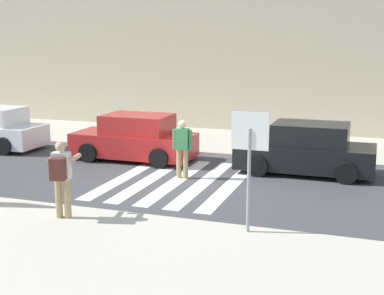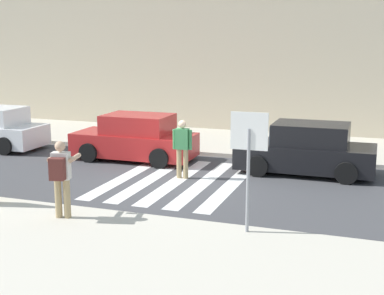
% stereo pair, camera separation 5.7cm
% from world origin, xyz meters
% --- Properties ---
extents(ground_plane, '(120.00, 120.00, 0.00)m').
position_xyz_m(ground_plane, '(0.00, 0.00, 0.00)').
color(ground_plane, '#424244').
extents(sidewalk_near, '(60.00, 6.00, 0.14)m').
position_xyz_m(sidewalk_near, '(0.00, -6.20, 0.07)').
color(sidewalk_near, beige).
rests_on(sidewalk_near, ground).
extents(sidewalk_far, '(60.00, 4.80, 0.14)m').
position_xyz_m(sidewalk_far, '(0.00, 6.00, 0.07)').
color(sidewalk_far, beige).
rests_on(sidewalk_far, ground).
extents(building_facade_far, '(56.00, 4.00, 7.78)m').
position_xyz_m(building_facade_far, '(0.00, 10.40, 3.89)').
color(building_facade_far, beige).
rests_on(building_facade_far, ground).
extents(crosswalk_stripe_0, '(0.44, 5.20, 0.01)m').
position_xyz_m(crosswalk_stripe_0, '(-1.60, 0.20, 0.00)').
color(crosswalk_stripe_0, silver).
rests_on(crosswalk_stripe_0, ground).
extents(crosswalk_stripe_1, '(0.44, 5.20, 0.01)m').
position_xyz_m(crosswalk_stripe_1, '(-0.80, 0.20, 0.00)').
color(crosswalk_stripe_1, silver).
rests_on(crosswalk_stripe_1, ground).
extents(crosswalk_stripe_2, '(0.44, 5.20, 0.01)m').
position_xyz_m(crosswalk_stripe_2, '(0.00, 0.20, 0.00)').
color(crosswalk_stripe_2, silver).
rests_on(crosswalk_stripe_2, ground).
extents(crosswalk_stripe_3, '(0.44, 5.20, 0.01)m').
position_xyz_m(crosswalk_stripe_3, '(0.80, 0.20, 0.00)').
color(crosswalk_stripe_3, silver).
rests_on(crosswalk_stripe_3, ground).
extents(crosswalk_stripe_4, '(0.44, 5.20, 0.01)m').
position_xyz_m(crosswalk_stripe_4, '(1.60, 0.20, 0.00)').
color(crosswalk_stripe_4, silver).
rests_on(crosswalk_stripe_4, ground).
extents(stop_sign, '(0.76, 0.08, 2.48)m').
position_xyz_m(stop_sign, '(2.98, -3.53, 1.94)').
color(stop_sign, gray).
rests_on(stop_sign, sidewalk_near).
extents(photographer_with_backpack, '(0.69, 0.92, 1.72)m').
position_xyz_m(photographer_with_backpack, '(-1.07, -4.05, 1.17)').
color(photographer_with_backpack, tan).
rests_on(photographer_with_backpack, sidewalk_near).
extents(pedestrian_crossing, '(0.58, 0.27, 1.72)m').
position_xyz_m(pedestrian_crossing, '(0.05, 0.52, 0.97)').
color(pedestrian_crossing, tan).
rests_on(pedestrian_crossing, ground).
extents(parked_car_red, '(4.10, 1.92, 1.55)m').
position_xyz_m(parked_car_red, '(-2.30, 2.30, 0.73)').
color(parked_car_red, red).
rests_on(parked_car_red, ground).
extents(parked_car_black, '(4.10, 1.92, 1.55)m').
position_xyz_m(parked_car_black, '(3.40, 2.30, 0.73)').
color(parked_car_black, black).
rests_on(parked_car_black, ground).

